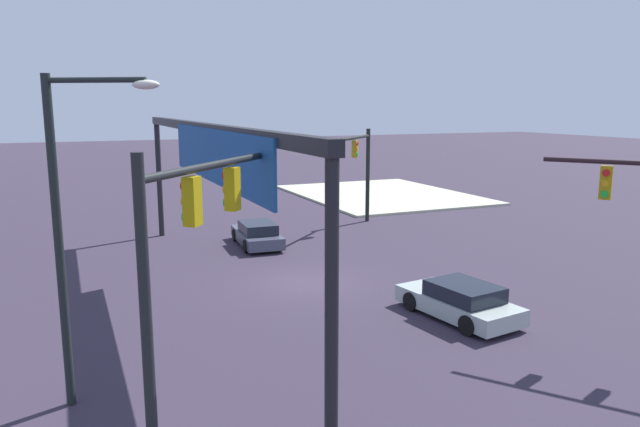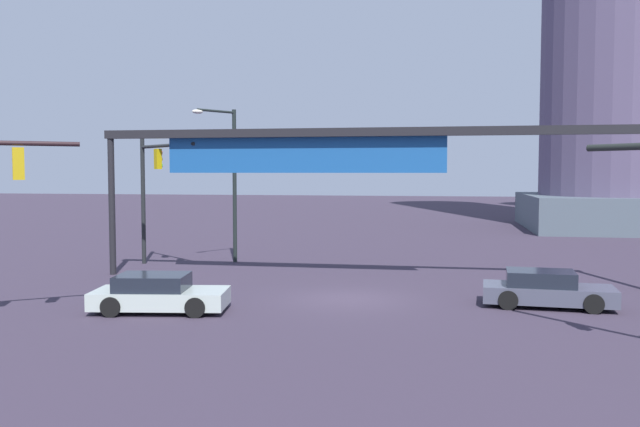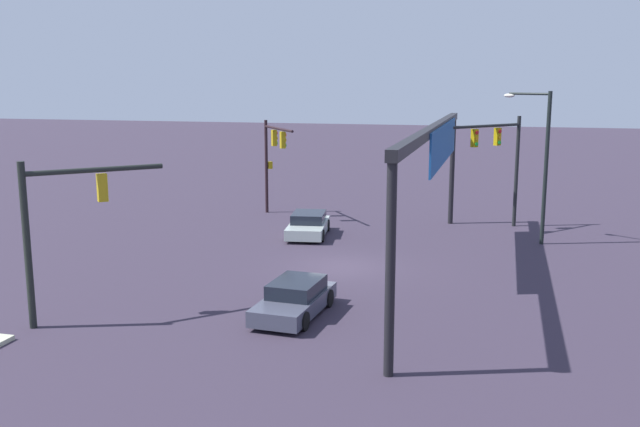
{
  "view_description": "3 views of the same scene",
  "coord_description": "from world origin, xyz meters",
  "px_view_note": "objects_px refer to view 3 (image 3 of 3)",
  "views": [
    {
      "loc": [
        -21.12,
        8.48,
        6.93
      ],
      "look_at": [
        2.53,
        -1.78,
        2.22
      ],
      "focal_mm": 33.44,
      "sensor_mm": 36.0,
      "label": 1
    },
    {
      "loc": [
        3.16,
        -23.37,
        4.52
      ],
      "look_at": [
        -1.19,
        0.94,
        2.98
      ],
      "focal_mm": 37.58,
      "sensor_mm": 36.0,
      "label": 2
    },
    {
      "loc": [
        29.24,
        6.68,
        8.06
      ],
      "look_at": [
        -2.24,
        -1.62,
        1.91
      ],
      "focal_mm": 39.44,
      "sensor_mm": 36.0,
      "label": 3
    }
  ],
  "objects_px": {
    "traffic_signal_opposite_side": "(58,216)",
    "sedan_car_approaching": "(295,299)",
    "traffic_signal_cross_street": "(273,150)",
    "sedan_car_waiting_far": "(308,225)",
    "streetlamp_curved_arm": "(541,155)",
    "traffic_signal_near_corner": "(501,151)"
  },
  "relations": [
    {
      "from": "traffic_signal_opposite_side",
      "to": "sedan_car_approaching",
      "type": "xyz_separation_m",
      "value": [
        -2.76,
        7.32,
        -3.11
      ]
    },
    {
      "from": "sedan_car_waiting_far",
      "to": "traffic_signal_near_corner",
      "type": "bearing_deg",
      "value": 106.03
    },
    {
      "from": "traffic_signal_cross_street",
      "to": "streetlamp_curved_arm",
      "type": "height_order",
      "value": "streetlamp_curved_arm"
    },
    {
      "from": "traffic_signal_near_corner",
      "to": "traffic_signal_opposite_side",
      "type": "relative_size",
      "value": 1.11
    },
    {
      "from": "traffic_signal_near_corner",
      "to": "traffic_signal_cross_street",
      "type": "height_order",
      "value": "traffic_signal_near_corner"
    },
    {
      "from": "traffic_signal_opposite_side",
      "to": "sedan_car_waiting_far",
      "type": "bearing_deg",
      "value": 29.62
    },
    {
      "from": "traffic_signal_opposite_side",
      "to": "sedan_car_approaching",
      "type": "height_order",
      "value": "traffic_signal_opposite_side"
    },
    {
      "from": "streetlamp_curved_arm",
      "to": "sedan_car_waiting_far",
      "type": "xyz_separation_m",
      "value": [
        1.3,
        -11.61,
        -3.88
      ]
    },
    {
      "from": "traffic_signal_cross_street",
      "to": "sedan_car_waiting_far",
      "type": "distance_m",
      "value": 6.87
    },
    {
      "from": "traffic_signal_near_corner",
      "to": "sedan_car_approaching",
      "type": "xyz_separation_m",
      "value": [
        16.83,
        -6.65,
        -3.73
      ]
    },
    {
      "from": "traffic_signal_cross_street",
      "to": "sedan_car_waiting_far",
      "type": "height_order",
      "value": "traffic_signal_cross_street"
    },
    {
      "from": "sedan_car_approaching",
      "to": "traffic_signal_opposite_side",
      "type": "bearing_deg",
      "value": -65.41
    },
    {
      "from": "streetlamp_curved_arm",
      "to": "sedan_car_waiting_far",
      "type": "relative_size",
      "value": 1.69
    },
    {
      "from": "traffic_signal_cross_street",
      "to": "sedan_car_approaching",
      "type": "height_order",
      "value": "traffic_signal_cross_street"
    },
    {
      "from": "traffic_signal_opposite_side",
      "to": "sedan_car_approaching",
      "type": "relative_size",
      "value": 1.28
    },
    {
      "from": "traffic_signal_cross_street",
      "to": "traffic_signal_opposite_side",
      "type": "bearing_deg",
      "value": -38.48
    },
    {
      "from": "streetlamp_curved_arm",
      "to": "sedan_car_waiting_far",
      "type": "height_order",
      "value": "streetlamp_curved_arm"
    },
    {
      "from": "sedan_car_waiting_far",
      "to": "traffic_signal_cross_street",
      "type": "bearing_deg",
      "value": -151.8
    },
    {
      "from": "sedan_car_approaching",
      "to": "sedan_car_waiting_far",
      "type": "bearing_deg",
      "value": -162.48
    },
    {
      "from": "traffic_signal_cross_street",
      "to": "streetlamp_curved_arm",
      "type": "relative_size",
      "value": 0.75
    },
    {
      "from": "sedan_car_approaching",
      "to": "sedan_car_waiting_far",
      "type": "distance_m",
      "value": 12.83
    },
    {
      "from": "traffic_signal_opposite_side",
      "to": "sedan_car_waiting_far",
      "type": "height_order",
      "value": "traffic_signal_opposite_side"
    }
  ]
}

